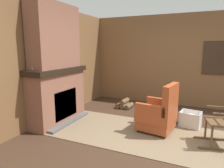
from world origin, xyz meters
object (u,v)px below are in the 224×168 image
laundry_basket (190,119)px  storage_case (61,64)px  oil_lamp_vase (34,66)px  firewood_stack (125,104)px  armchair (159,114)px

laundry_basket → storage_case: storage_case is taller
oil_lamp_vase → storage_case: oil_lamp_vase is taller
firewood_stack → storage_case: 2.13m
armchair → storage_case: size_ratio=3.63×
laundry_basket → armchair: bearing=-137.8°
armchair → firewood_stack: bearing=-37.4°
laundry_basket → oil_lamp_vase: size_ratio=1.87×
laundry_basket → oil_lamp_vase: oil_lamp_vase is taller
firewood_stack → oil_lamp_vase: bearing=-115.6°
laundry_basket → oil_lamp_vase: (-2.84, -1.50, 1.16)m
armchair → oil_lamp_vase: (-2.26, -0.97, 0.97)m
firewood_stack → storage_case: storage_case is taller
armchair → laundry_basket: bearing=-128.9°
laundry_basket → oil_lamp_vase: bearing=-152.1°
storage_case → armchair: bearing=3.9°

